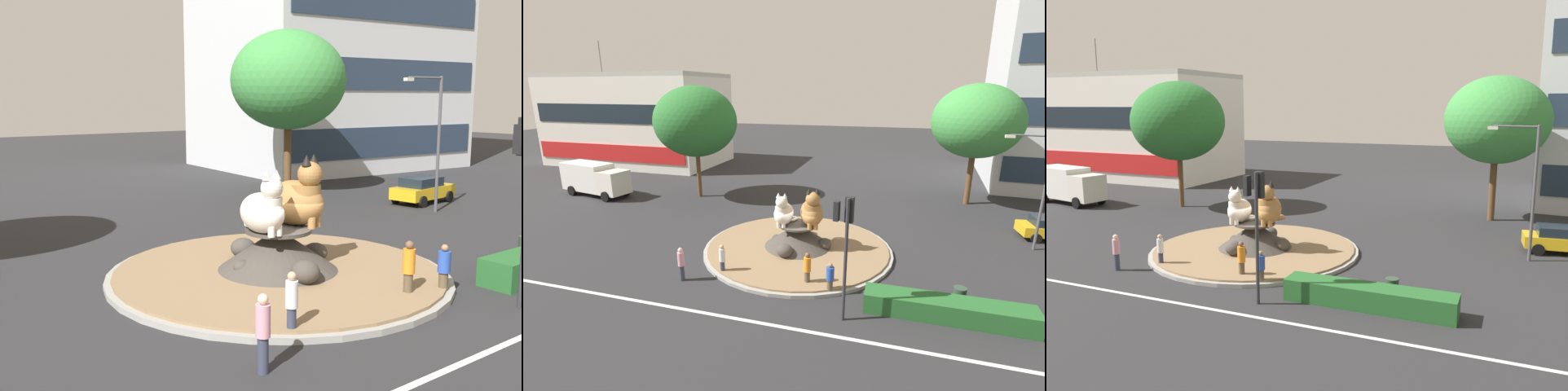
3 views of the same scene
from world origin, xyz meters
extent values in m
plane|color=#28282B|center=(0.00, 0.00, 0.00)|extent=(160.00, 160.00, 0.00)
cube|color=silver|center=(0.00, -7.65, 0.00)|extent=(112.00, 0.20, 0.01)
cylinder|color=gray|center=(0.00, 0.00, 0.09)|extent=(11.25, 11.25, 0.18)
cylinder|color=#846B4C|center=(0.00, 0.00, 0.23)|extent=(10.80, 10.80, 0.09)
cone|color=#423D38|center=(0.00, 0.00, 0.96)|extent=(3.98, 3.98, 1.38)
cylinder|color=#423D38|center=(0.00, 0.00, 1.59)|extent=(2.19, 2.19, 0.12)
ellipsoid|color=#423D38|center=(1.65, -0.02, 0.60)|extent=(0.81, 0.86, 0.65)
ellipsoid|color=#423D38|center=(-0.07, 1.88, 0.63)|extent=(0.88, 0.92, 0.71)
ellipsoid|color=#423D38|center=(-1.34, 0.12, 0.53)|extent=(0.64, 0.56, 0.51)
ellipsoid|color=#423D38|center=(-0.31, -1.72, 0.63)|extent=(0.90, 0.91, 0.72)
ellipsoid|color=silver|center=(-0.81, -0.20, 2.29)|extent=(1.17, 1.80, 1.28)
cylinder|color=silver|center=(-0.80, -0.55, 2.44)|extent=(0.86, 0.86, 0.80)
sphere|color=silver|center=(-0.80, -0.68, 3.14)|extent=(0.71, 0.71, 0.71)
torus|color=silver|center=(-0.54, 0.53, 1.78)|extent=(0.89, 0.89, 0.16)
cone|color=silver|center=(-0.60, -0.67, 3.55)|extent=(0.30, 0.30, 0.29)
cone|color=silver|center=(-0.99, -0.68, 3.55)|extent=(0.30, 0.30, 0.29)
cylinder|color=silver|center=(-0.65, -0.83, 1.81)|extent=(0.22, 0.22, 0.32)
cylinder|color=silver|center=(-0.94, -0.84, 1.81)|extent=(0.22, 0.22, 0.32)
ellipsoid|color=#9E703D|center=(0.81, 0.11, 2.41)|extent=(1.89, 2.39, 1.52)
cylinder|color=#9E703D|center=(0.94, -0.29, 2.58)|extent=(1.24, 1.24, 0.95)
sphere|color=#9E703D|center=(0.98, -0.44, 3.41)|extent=(0.84, 0.84, 0.84)
torus|color=#9E703D|center=(0.88, 1.02, 1.80)|extent=(1.17, 1.17, 0.19)
cone|color=black|center=(1.20, -0.37, 3.90)|extent=(0.43, 0.43, 0.34)
cone|color=black|center=(0.76, -0.51, 3.90)|extent=(0.43, 0.43, 0.34)
cylinder|color=#9E703D|center=(1.20, -0.57, 1.84)|extent=(0.27, 0.27, 0.38)
cylinder|color=#9E703D|center=(0.87, -0.67, 1.84)|extent=(0.27, 0.27, 0.38)
cylinder|color=#2D2D33|center=(3.63, -6.44, 2.68)|extent=(0.14, 0.14, 5.36)
cube|color=black|center=(3.67, -6.22, 4.84)|extent=(0.36, 0.29, 1.05)
sphere|color=red|center=(3.69, -6.15, 5.15)|extent=(0.18, 0.18, 0.18)
sphere|color=#392706|center=(3.69, -6.15, 4.84)|extent=(0.18, 0.18, 0.18)
sphere|color=black|center=(3.69, -6.15, 4.52)|extent=(0.18, 0.18, 0.18)
cube|color=black|center=(3.19, -6.36, 4.78)|extent=(0.25, 0.31, 0.80)
cube|color=silver|center=(-27.16, 21.97, 5.39)|extent=(21.50, 11.99, 10.77)
cube|color=red|center=(-27.24, 16.06, 2.15)|extent=(20.49, 0.39, 1.94)
cube|color=#19232D|center=(-27.24, 16.08, 6.68)|extent=(19.63, 0.34, 2.15)
cube|color=#B2B2AD|center=(-27.16, 21.97, 11.02)|extent=(21.50, 11.99, 0.50)
cylinder|color=#4C4C51|center=(-30.33, 20.07, 13.16)|extent=(0.10, 0.10, 3.77)
cube|color=#235B28|center=(7.85, -5.12, 0.45)|extent=(6.88, 1.20, 0.90)
cylinder|color=brown|center=(-11.44, 8.93, 1.93)|extent=(0.37, 0.37, 3.87)
ellipsoid|color=#286B2D|center=(-11.44, 8.93, 6.71)|extent=(7.12, 7.12, 6.05)
cylinder|color=brown|center=(11.39, 13.27, 2.07)|extent=(0.46, 0.46, 4.14)
ellipsoid|color=#3D8E42|center=(11.39, 13.27, 6.93)|extent=(6.96, 6.96, 5.91)
cylinder|color=#4C4C51|center=(13.77, 4.06, 3.48)|extent=(0.16, 0.16, 6.96)
cylinder|color=#4C4C51|center=(12.69, 4.21, 6.86)|extent=(2.18, 0.40, 0.10)
cube|color=silver|center=(11.61, 4.36, 6.76)|extent=(0.50, 0.24, 0.16)
cylinder|color=#33384C|center=(-4.69, -5.34, 0.41)|extent=(0.25, 0.25, 0.83)
cylinder|color=pink|center=(-4.69, -5.34, 1.19)|extent=(0.33, 0.33, 0.72)
sphere|color=beige|center=(-4.69, -5.34, 1.67)|extent=(0.24, 0.24, 0.24)
cylinder|color=#33384C|center=(-2.96, -4.23, 0.39)|extent=(0.24, 0.24, 0.79)
cylinder|color=silver|center=(-2.96, -4.23, 1.13)|extent=(0.31, 0.31, 0.69)
sphere|color=tan|center=(-2.96, -4.23, 1.59)|extent=(0.23, 0.23, 0.23)
cylinder|color=brown|center=(1.55, -4.14, 0.42)|extent=(0.27, 0.27, 0.84)
cylinder|color=orange|center=(1.55, -4.14, 1.20)|extent=(0.36, 0.36, 0.73)
sphere|color=brown|center=(1.55, -4.14, 1.68)|extent=(0.24, 0.24, 0.24)
cylinder|color=brown|center=(2.74, -4.50, 0.37)|extent=(0.28, 0.28, 0.74)
cylinder|color=#284CB2|center=(2.74, -4.50, 1.06)|extent=(0.38, 0.38, 0.64)
sphere|color=#936B4C|center=(2.74, -4.50, 1.49)|extent=(0.21, 0.21, 0.21)
cylinder|color=black|center=(14.06, 6.95, 0.32)|extent=(0.66, 0.28, 0.64)
cylinder|color=black|center=(14.22, 5.24, 0.32)|extent=(0.66, 0.28, 0.64)
cube|color=silver|center=(-18.33, 6.14, 1.48)|extent=(2.38, 2.46, 2.06)
cube|color=silver|center=(-21.66, 6.75, 1.69)|extent=(5.04, 2.94, 2.49)
cylinder|color=black|center=(-18.07, 7.18, 0.45)|extent=(0.94, 0.46, 0.90)
cylinder|color=black|center=(-18.45, 5.08, 0.45)|extent=(0.94, 0.46, 0.90)
cylinder|color=black|center=(-22.47, 7.97, 0.45)|extent=(0.94, 0.46, 0.90)
cylinder|color=black|center=(-22.85, 5.88, 0.45)|extent=(0.94, 0.46, 0.90)
cylinder|color=#2D4233|center=(8.48, -3.88, 0.45)|extent=(0.56, 0.56, 0.90)
camera|label=1|loc=(-12.15, -15.11, 5.90)|focal=41.68mm
camera|label=2|loc=(5.17, -20.41, 9.41)|focal=25.84mm
camera|label=3|loc=(12.96, -23.53, 7.89)|focal=34.92mm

